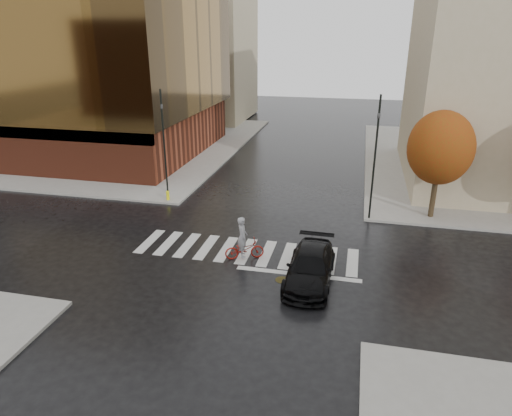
% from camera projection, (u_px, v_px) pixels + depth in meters
% --- Properties ---
extents(ground, '(120.00, 120.00, 0.00)m').
position_uv_depth(ground, '(244.00, 256.00, 23.57)').
color(ground, black).
rests_on(ground, ground).
extents(sidewalk_nw, '(30.00, 30.00, 0.15)m').
position_uv_depth(sidewalk_nw, '(97.00, 142.00, 46.97)').
color(sidewalk_nw, gray).
rests_on(sidewalk_nw, ground).
extents(crosswalk, '(12.00, 3.00, 0.01)m').
position_uv_depth(crosswalk, '(246.00, 251.00, 24.02)').
color(crosswalk, silver).
rests_on(crosswalk, ground).
extents(office_glass, '(27.00, 19.00, 16.00)m').
position_uv_depth(office_glass, '(58.00, 61.00, 41.46)').
color(office_glass, maroon).
rests_on(office_glass, sidewalk_nw).
extents(building_nw_far, '(14.00, 12.00, 20.00)m').
position_uv_depth(building_nw_far, '(192.00, 36.00, 56.78)').
color(building_nw_far, tan).
rests_on(building_nw_far, sidewalk_nw).
extents(tree_ne_a, '(3.80, 3.80, 6.50)m').
position_uv_depth(tree_ne_a, '(441.00, 148.00, 26.57)').
color(tree_ne_a, black).
rests_on(tree_ne_a, sidewalk_ne).
extents(sedan, '(2.13, 5.07, 1.46)m').
position_uv_depth(sedan, '(310.00, 267.00, 20.92)').
color(sedan, black).
rests_on(sedan, ground).
extents(cyclist, '(2.10, 1.39, 2.26)m').
position_uv_depth(cyclist, '(244.00, 245.00, 23.01)').
color(cyclist, '#A0170E').
rests_on(cyclist, ground).
extents(traffic_light_nw, '(0.21, 0.19, 7.12)m').
position_uv_depth(traffic_light_nw, '(164.00, 136.00, 30.98)').
color(traffic_light_nw, black).
rests_on(traffic_light_nw, sidewalk_nw).
extents(traffic_light_ne, '(0.21, 0.23, 7.41)m').
position_uv_depth(traffic_light_ne, '(376.00, 150.00, 26.37)').
color(traffic_light_ne, black).
rests_on(traffic_light_ne, sidewalk_ne).
extents(fire_hydrant, '(0.23, 0.23, 0.65)m').
position_uv_depth(fire_hydrant, '(168.00, 195.00, 30.73)').
color(fire_hydrant, yellow).
rests_on(fire_hydrant, sidewalk_nw).
extents(manhole, '(0.76, 0.76, 0.01)m').
position_uv_depth(manhole, '(282.00, 280.00, 21.26)').
color(manhole, '#403716').
rests_on(manhole, ground).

